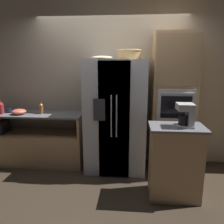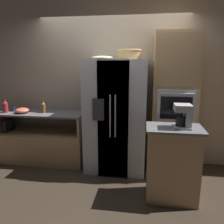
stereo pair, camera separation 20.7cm
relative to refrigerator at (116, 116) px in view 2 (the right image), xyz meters
The scene contains 13 objects.
ground_plane 0.91m from the refrigerator, 144.46° to the right, with size 20.00×20.00×0.00m, color #382D23.
wall_back 0.64m from the refrigerator, 104.95° to the left, with size 12.00×0.06×2.80m.
counter_left 1.49m from the refrigerator, behind, with size 1.59×0.56×0.90m.
refrigerator is the anchor object (origin of this frame).
wall_oven 0.92m from the refrigerator, ahead, with size 0.65×0.65×2.18m.
island_counter 1.18m from the refrigerator, 42.07° to the right, with size 0.69×0.46×0.97m.
wicker_basket 1.00m from the refrigerator, ahead, with size 0.36×0.36×0.14m.
fruit_bowl 0.95m from the refrigerator, 168.42° to the right, with size 0.31×0.31×0.06m.
bottle_tall 1.27m from the refrigerator, behind, with size 0.07×0.07×0.21m.
bottle_short 1.93m from the refrigerator, behind, with size 0.09×0.09×0.23m.
mug 1.83m from the refrigerator, behind, with size 0.11×0.08×0.08m.
mixing_bowl 1.62m from the refrigerator, behind, with size 0.24×0.24×0.09m.
coffee_maker 1.22m from the refrigerator, 39.18° to the right, with size 0.20×0.21×0.29m.
Camera 2 is at (0.54, -3.33, 1.75)m, focal length 35.00 mm.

